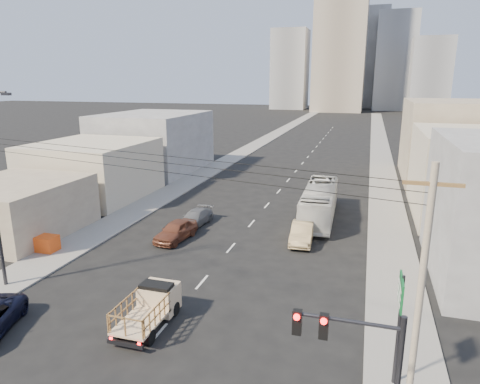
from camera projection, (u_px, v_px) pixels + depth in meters
The scene contains 24 objects.
ground at pixel (138, 358), 19.73m from camera, with size 420.00×420.00×0.00m, color black.
sidewalk_left at pixel (260, 142), 87.85m from camera, with size 3.50×180.00×0.12m, color gray.
sidewalk_right at pixel (380, 147), 81.30m from camera, with size 3.50×180.00×0.12m, color gray.
lane_dashes at pixel (305, 160), 68.84m from camera, with size 0.15×104.00×0.01m.
flatbed_pickup at pixel (149, 305), 22.19m from camera, with size 1.95×4.41×1.90m.
city_bus at pixel (319, 202), 39.20m from camera, with size 2.70×11.56×3.22m, color silver.
sedan_brown at pixel (176, 231), 34.15m from camera, with size 1.84×4.58×1.56m, color brown.
sedan_tan at pixel (302, 233), 33.71m from camera, with size 1.64×4.71×1.55m, color tan.
sedan_grey at pixel (195, 218), 37.79m from camera, with size 1.82×4.48×1.30m, color slate.
traffic_signal at pixel (361, 369), 12.73m from camera, with size 3.23×0.35×6.00m.
green_sign at pixel (400, 304), 17.07m from camera, with size 0.18×1.60×5.00m.
utility_pole at pixel (419, 303), 14.29m from camera, with size 1.80×0.24×10.00m.
overhead_wires at pixel (143, 161), 18.85m from camera, with size 23.01×5.02×0.72m.
crate_stack at pixel (45, 243), 31.76m from camera, with size 1.80×1.20×1.14m.
bldg_right_mid at pixel (479, 175), 39.23m from camera, with size 11.00×14.00×8.00m, color beige.
bldg_right_far at pixel (455, 141), 53.67m from camera, with size 12.00×16.00×10.00m, color gray.
bldg_left_near at pixel (16, 208), 35.30m from camera, with size 9.00×10.00×4.40m, color gray.
bldg_left_mid at pixel (93, 170), 46.50m from camera, with size 11.00×12.00×6.00m, color beige.
bldg_left_far at pixel (154, 142), 60.28m from camera, with size 12.00×16.00×8.00m, color gray.
high_rise_tower at pixel (341, 35), 170.77m from camera, with size 20.00×20.00×60.00m, color gray.
midrise_ne at pixel (395, 62), 181.07m from camera, with size 16.00×16.00×40.00m, color gray.
midrise_nw at pixel (290, 70), 189.45m from camera, with size 15.00×15.00×34.00m, color gray.
midrise_back at pixel (366, 59), 197.81m from camera, with size 18.00×18.00×44.00m, color gray.
midrise_east at pixel (430, 76), 160.72m from camera, with size 14.00×14.00×28.00m, color gray.
Camera 1 is at (9.46, -15.06, 12.41)m, focal length 32.00 mm.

